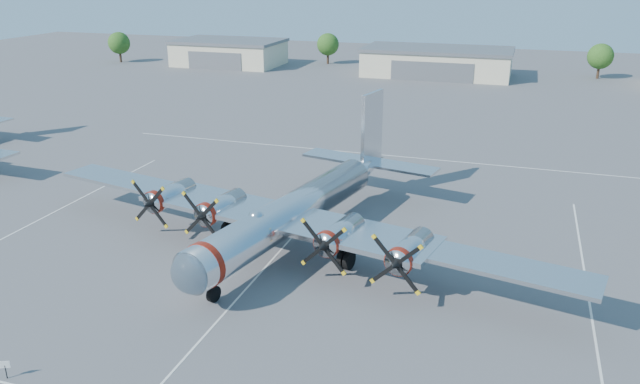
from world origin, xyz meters
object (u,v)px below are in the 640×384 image
(hangar_west, at_px, (229,52))
(hangar_center, at_px, (437,62))
(tree_far_west, at_px, (119,43))
(main_bomber_b29, at_px, (299,243))
(tree_east, at_px, (600,56))
(tree_west, at_px, (328,44))
(info_placard, at_px, (5,366))

(hangar_west, bearing_deg, hangar_center, -0.00)
(hangar_west, height_order, tree_far_west, tree_far_west)
(hangar_west, bearing_deg, main_bomber_b29, -61.00)
(tree_east, bearing_deg, tree_far_west, -174.29)
(tree_west, bearing_deg, hangar_west, -158.11)
(tree_west, xyz_separation_m, tree_east, (55.00, -2.00, 0.00))
(hangar_center, relative_size, tree_far_west, 4.31)
(tree_east, height_order, info_placard, tree_east)
(tree_far_west, xyz_separation_m, main_bomber_b29, (70.87, -78.78, -4.22))
(tree_far_west, relative_size, main_bomber_b29, 0.15)
(hangar_west, distance_m, info_placard, 110.01)
(hangar_center, xyz_separation_m, tree_far_west, (-70.00, -3.96, 1.51))
(tree_far_west, relative_size, info_placard, 6.27)
(info_placard, bearing_deg, tree_far_west, 97.58)
(tree_west, bearing_deg, hangar_center, -17.82)
(hangar_center, bearing_deg, info_placard, -94.45)
(hangar_center, xyz_separation_m, tree_east, (30.00, 6.04, 1.51))
(tree_west, bearing_deg, main_bomber_b29, -74.09)
(hangar_center, relative_size, info_placard, 26.99)
(main_bomber_b29, bearing_deg, tree_west, 117.96)
(info_placard, bearing_deg, tree_east, 46.57)
(tree_east, relative_size, info_placard, 6.27)
(hangar_west, xyz_separation_m, main_bomber_b29, (45.87, -82.75, -2.71))
(tree_east, distance_m, main_bomber_b29, 93.53)
(info_placard, bearing_deg, hangar_west, 85.34)
(tree_west, relative_size, tree_east, 1.00)
(main_bomber_b29, xyz_separation_m, info_placard, (-8.93, -20.86, 0.75))
(hangar_center, height_order, tree_far_west, tree_far_west)
(main_bomber_b29, height_order, info_placard, main_bomber_b29)
(tree_far_west, bearing_deg, tree_west, 14.93)
(tree_west, distance_m, tree_east, 55.04)
(tree_far_west, bearing_deg, hangar_center, 3.24)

